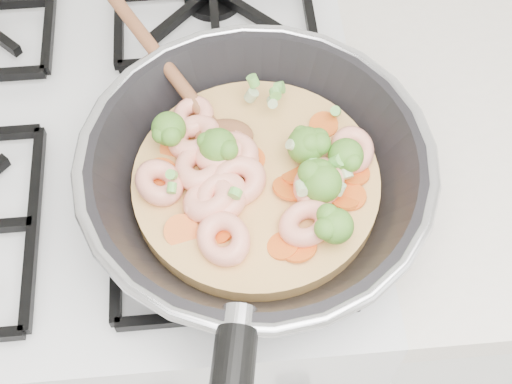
{
  "coord_description": "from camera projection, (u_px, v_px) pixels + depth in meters",
  "views": [
    {
      "loc": [
        0.14,
        1.2,
        1.53
      ],
      "look_at": [
        0.18,
        1.56,
        0.93
      ],
      "focal_mm": 50.33,
      "sensor_mm": 36.0,
      "label": 1
    }
  ],
  "objects": [
    {
      "name": "stove",
      "position": [
        140.0,
        275.0,
        1.16
      ],
      "size": [
        0.6,
        0.6,
        0.92
      ],
      "color": "white",
      "rests_on": "ground"
    },
    {
      "name": "skillet",
      "position": [
        255.0,
        178.0,
        0.67
      ],
      "size": [
        0.36,
        0.63,
        0.1
      ],
      "rotation": [
        0.0,
        0.0,
        0.39
      ],
      "color": "black",
      "rests_on": "stove"
    }
  ]
}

